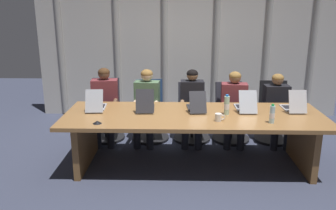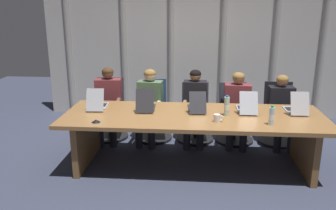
{
  "view_description": "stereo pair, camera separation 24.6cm",
  "coord_description": "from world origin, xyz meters",
  "px_view_note": "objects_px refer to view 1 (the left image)",
  "views": [
    {
      "loc": [
        -0.23,
        -4.41,
        2.12
      ],
      "look_at": [
        -0.34,
        0.08,
        0.83
      ],
      "focal_mm": 37.47,
      "sensor_mm": 36.0,
      "label": 1
    },
    {
      "loc": [
        0.02,
        -4.4,
        2.12
      ],
      "look_at": [
        -0.34,
        0.08,
        0.83
      ],
      "focal_mm": 37.47,
      "sensor_mm": 36.0,
      "label": 2
    }
  ],
  "objects_px": {
    "person_right_mid": "(234,104)",
    "coffee_mug_near": "(219,117)",
    "office_chair_center": "(192,119)",
    "person_left_mid": "(146,102)",
    "laptop_center": "(196,106)",
    "office_chair_left_mid": "(150,117)",
    "laptop_right_mid": "(245,106)",
    "conference_mic_left_side": "(97,122)",
    "laptop_right_end": "(293,106)",
    "water_bottle_primary": "(227,105)",
    "office_chair_left_end": "(106,117)",
    "water_bottle_secondary": "(272,114)",
    "person_center": "(192,103)",
    "laptop_left_end": "(96,105)",
    "person_left_end": "(105,101)",
    "person_right_end": "(277,105)",
    "office_chair_right_end": "(274,119)",
    "office_chair_right_mid": "(231,119)",
    "laptop_left_mid": "(145,106)"
  },
  "relations": [
    {
      "from": "water_bottle_primary",
      "to": "coffee_mug_near",
      "type": "height_order",
      "value": "water_bottle_primary"
    },
    {
      "from": "office_chair_left_end",
      "to": "water_bottle_primary",
      "type": "relative_size",
      "value": 3.6
    },
    {
      "from": "laptop_left_mid",
      "to": "office_chair_left_mid",
      "type": "distance_m",
      "value": 0.95
    },
    {
      "from": "laptop_left_mid",
      "to": "office_chair_right_mid",
      "type": "relative_size",
      "value": 0.51
    },
    {
      "from": "office_chair_left_mid",
      "to": "office_chair_right_mid",
      "type": "xyz_separation_m",
      "value": [
        1.31,
        -0.0,
        -0.01
      ]
    },
    {
      "from": "office_chair_right_mid",
      "to": "office_chair_right_end",
      "type": "xyz_separation_m",
      "value": [
        0.69,
        0.0,
        0.01
      ]
    },
    {
      "from": "laptop_left_mid",
      "to": "laptop_right_mid",
      "type": "distance_m",
      "value": 1.37
    },
    {
      "from": "laptop_right_mid",
      "to": "coffee_mug_near",
      "type": "relative_size",
      "value": 3.84
    },
    {
      "from": "laptop_left_mid",
      "to": "person_left_mid",
      "type": "bearing_deg",
      "value": 1.2
    },
    {
      "from": "person_right_end",
      "to": "conference_mic_left_side",
      "type": "height_order",
      "value": "person_right_end"
    },
    {
      "from": "office_chair_right_mid",
      "to": "person_left_end",
      "type": "distance_m",
      "value": 2.04
    },
    {
      "from": "laptop_left_mid",
      "to": "laptop_right_mid",
      "type": "bearing_deg",
      "value": -90.95
    },
    {
      "from": "office_chair_right_end",
      "to": "office_chair_center",
      "type": "bearing_deg",
      "value": -88.88
    },
    {
      "from": "person_right_mid",
      "to": "conference_mic_left_side",
      "type": "bearing_deg",
      "value": -51.22
    },
    {
      "from": "laptop_center",
      "to": "office_chair_left_mid",
      "type": "xyz_separation_m",
      "value": [
        -0.7,
        0.81,
        -0.44
      ]
    },
    {
      "from": "laptop_right_end",
      "to": "water_bottle_primary",
      "type": "distance_m",
      "value": 0.96
    },
    {
      "from": "office_chair_left_mid",
      "to": "person_left_end",
      "type": "relative_size",
      "value": 0.81
    },
    {
      "from": "laptop_right_mid",
      "to": "conference_mic_left_side",
      "type": "bearing_deg",
      "value": 107.82
    },
    {
      "from": "laptop_right_end",
      "to": "conference_mic_left_side",
      "type": "distance_m",
      "value": 2.63
    },
    {
      "from": "office_chair_center",
      "to": "water_bottle_secondary",
      "type": "relative_size",
      "value": 3.79
    },
    {
      "from": "office_chair_right_end",
      "to": "person_right_end",
      "type": "height_order",
      "value": "person_right_end"
    },
    {
      "from": "person_left_end",
      "to": "water_bottle_secondary",
      "type": "height_order",
      "value": "person_left_end"
    },
    {
      "from": "person_left_end",
      "to": "water_bottle_primary",
      "type": "bearing_deg",
      "value": 58.84
    },
    {
      "from": "water_bottle_primary",
      "to": "laptop_left_end",
      "type": "bearing_deg",
      "value": 173.71
    },
    {
      "from": "office_chair_left_end",
      "to": "person_center",
      "type": "relative_size",
      "value": 0.83
    },
    {
      "from": "water_bottle_secondary",
      "to": "person_right_end",
      "type": "bearing_deg",
      "value": 71.04
    },
    {
      "from": "coffee_mug_near",
      "to": "water_bottle_secondary",
      "type": "bearing_deg",
      "value": -5.3
    },
    {
      "from": "office_chair_left_mid",
      "to": "laptop_left_mid",
      "type": "bearing_deg",
      "value": -6.65
    },
    {
      "from": "person_left_mid",
      "to": "person_right_end",
      "type": "bearing_deg",
      "value": 95.07
    },
    {
      "from": "office_chair_center",
      "to": "office_chair_right_end",
      "type": "bearing_deg",
      "value": 87.05
    },
    {
      "from": "laptop_center",
      "to": "person_right_end",
      "type": "bearing_deg",
      "value": -68.06
    },
    {
      "from": "conference_mic_left_side",
      "to": "person_left_end",
      "type": "bearing_deg",
      "value": 97.53
    },
    {
      "from": "office_chair_left_end",
      "to": "person_right_end",
      "type": "bearing_deg",
      "value": 83.29
    },
    {
      "from": "office_chair_left_mid",
      "to": "person_right_mid",
      "type": "xyz_separation_m",
      "value": [
        1.33,
        -0.16,
        0.29
      ]
    },
    {
      "from": "person_left_mid",
      "to": "person_right_mid",
      "type": "distance_m",
      "value": 1.37
    },
    {
      "from": "office_chair_right_end",
      "to": "person_right_mid",
      "type": "bearing_deg",
      "value": -75.78
    },
    {
      "from": "person_left_mid",
      "to": "laptop_left_mid",
      "type": "bearing_deg",
      "value": 9.36
    },
    {
      "from": "water_bottle_secondary",
      "to": "coffee_mug_near",
      "type": "relative_size",
      "value": 1.88
    },
    {
      "from": "office_chair_center",
      "to": "person_left_mid",
      "type": "relative_size",
      "value": 0.78
    },
    {
      "from": "laptop_center",
      "to": "office_chair_center",
      "type": "distance_m",
      "value": 0.93
    },
    {
      "from": "office_chair_center",
      "to": "water_bottle_secondary",
      "type": "xyz_separation_m",
      "value": [
        0.91,
        -1.35,
        0.5
      ]
    },
    {
      "from": "laptop_center",
      "to": "office_chair_left_mid",
      "type": "height_order",
      "value": "laptop_center"
    },
    {
      "from": "person_left_end",
      "to": "person_left_mid",
      "type": "relative_size",
      "value": 1.02
    },
    {
      "from": "person_right_mid",
      "to": "coffee_mug_near",
      "type": "relative_size",
      "value": 8.86
    },
    {
      "from": "office_chair_right_end",
      "to": "water_bottle_primary",
      "type": "xyz_separation_m",
      "value": [
        -0.92,
        -1.02,
        0.51
      ]
    },
    {
      "from": "office_chair_left_end",
      "to": "coffee_mug_near",
      "type": "relative_size",
      "value": 7.58
    },
    {
      "from": "laptop_left_mid",
      "to": "person_right_end",
      "type": "relative_size",
      "value": 0.43
    },
    {
      "from": "laptop_right_mid",
      "to": "office_chair_left_mid",
      "type": "xyz_separation_m",
      "value": [
        -1.37,
        0.8,
        -0.44
      ]
    },
    {
      "from": "office_chair_right_mid",
      "to": "person_center",
      "type": "distance_m",
      "value": 0.73
    },
    {
      "from": "person_right_mid",
      "to": "coffee_mug_near",
      "type": "height_order",
      "value": "person_right_mid"
    }
  ]
}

